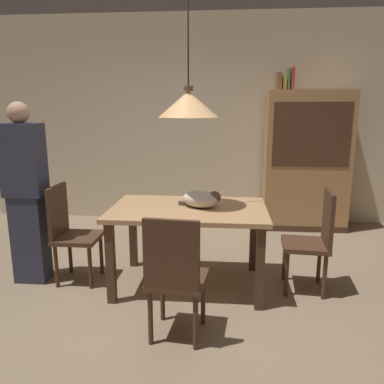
% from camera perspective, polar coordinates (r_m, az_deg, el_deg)
% --- Properties ---
extents(ground, '(10.00, 10.00, 0.00)m').
position_cam_1_polar(ground, '(3.31, -0.86, -16.98)').
color(ground, '#847056').
extents(back_wall, '(6.40, 0.10, 2.90)m').
position_cam_1_polar(back_wall, '(5.53, 2.00, 10.67)').
color(back_wall, beige).
rests_on(back_wall, ground).
extents(dining_table, '(1.40, 0.90, 0.75)m').
position_cam_1_polar(dining_table, '(3.45, -0.52, -3.97)').
color(dining_table, tan).
rests_on(dining_table, ground).
extents(chair_right_side, '(0.43, 0.43, 0.93)m').
position_cam_1_polar(chair_right_side, '(3.57, 17.94, -6.39)').
color(chair_right_side, '#472D1E').
rests_on(chair_right_side, ground).
extents(chair_near_front, '(0.44, 0.44, 0.93)m').
position_cam_1_polar(chair_near_front, '(2.69, -2.56, -12.12)').
color(chair_near_front, '#472D1E').
rests_on(chair_near_front, ground).
extents(chair_left_side, '(0.40, 0.40, 0.93)m').
position_cam_1_polar(chair_left_side, '(3.77, -17.91, -5.35)').
color(chair_left_side, '#472D1E').
rests_on(chair_left_side, ground).
extents(cat_sleeping, '(0.41, 0.33, 0.16)m').
position_cam_1_polar(cat_sleeping, '(3.42, 1.47, -1.07)').
color(cat_sleeping, beige).
rests_on(cat_sleeping, dining_table).
extents(pendant_lamp, '(0.52, 0.52, 1.30)m').
position_cam_1_polar(pendant_lamp, '(3.31, -0.55, 13.09)').
color(pendant_lamp, '#E0A86B').
extents(hutch_bookcase, '(1.12, 0.45, 1.85)m').
position_cam_1_polar(hutch_bookcase, '(5.35, 16.74, 4.05)').
color(hutch_bookcase, '#A87A4C').
rests_on(hutch_bookcase, ground).
extents(book_brown_thick, '(0.06, 0.24, 0.22)m').
position_cam_1_polar(book_brown_thick, '(5.24, 12.84, 15.86)').
color(book_brown_thick, brown).
rests_on(book_brown_thick, hutch_bookcase).
extents(book_yellow_short, '(0.04, 0.20, 0.18)m').
position_cam_1_polar(book_yellow_short, '(5.24, 13.61, 15.60)').
color(book_yellow_short, gold).
rests_on(book_yellow_short, hutch_bookcase).
extents(book_green_slim, '(0.03, 0.20, 0.26)m').
position_cam_1_polar(book_green_slim, '(5.25, 14.20, 16.00)').
color(book_green_slim, '#427A4C').
rests_on(book_green_slim, hutch_bookcase).
extents(book_red_tall, '(0.04, 0.22, 0.28)m').
position_cam_1_polar(book_red_tall, '(5.26, 14.76, 16.07)').
color(book_red_tall, '#B73833').
rests_on(book_red_tall, hutch_bookcase).
extents(person_standing, '(0.36, 0.22, 1.69)m').
position_cam_1_polar(person_standing, '(3.82, -23.62, -0.29)').
color(person_standing, '#2D3347').
rests_on(person_standing, ground).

